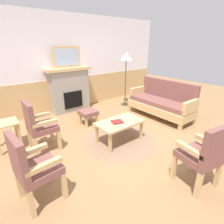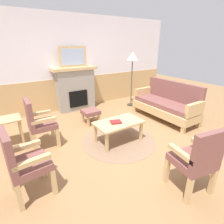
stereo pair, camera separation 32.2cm
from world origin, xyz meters
The scene contains 14 objects.
ground_plane centered at (0.00, 0.00, 0.00)m, with size 14.00×14.00×0.00m, color #997047.
wall_back centered at (0.00, 2.60, 1.31)m, with size 7.20×0.14×2.70m.
fireplace centered at (0.00, 2.35, 0.65)m, with size 1.30×0.44×1.28m.
framed_picture centered at (0.00, 2.35, 1.56)m, with size 0.80×0.04×0.56m.
couch centered at (1.73, 0.36, 0.40)m, with size 0.70×1.80×0.98m.
coffee_table centered at (-0.03, 0.06, 0.39)m, with size 0.96×0.56×0.44m.
round_rug centered at (-0.03, 0.06, 0.00)m, with size 1.55×1.55×0.01m, color #896B51.
book_on_table centered at (-0.10, 0.06, 0.46)m, with size 0.21×0.18×0.03m, color maroon.
footstool centered at (-0.11, 1.17, 0.28)m, with size 0.40×0.40×0.36m.
armchair_near_fireplace centered at (-1.43, 0.73, 0.54)m, with size 0.49×0.49×0.98m.
armchair_by_window_left centered at (-1.86, -0.43, 0.54)m, with size 0.52×0.52×0.98m.
armchair_front_left centered at (0.04, -1.60, 0.54)m, with size 0.56×0.56×0.98m.
side_table centered at (-1.89, 1.18, 0.43)m, with size 0.44×0.44×0.55m.
floor_lamp_by_couch centered at (1.63, 1.71, 1.45)m, with size 0.36×0.36×1.68m.
Camera 2 is at (-1.92, -2.59, 1.93)m, focal length 28.41 mm.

